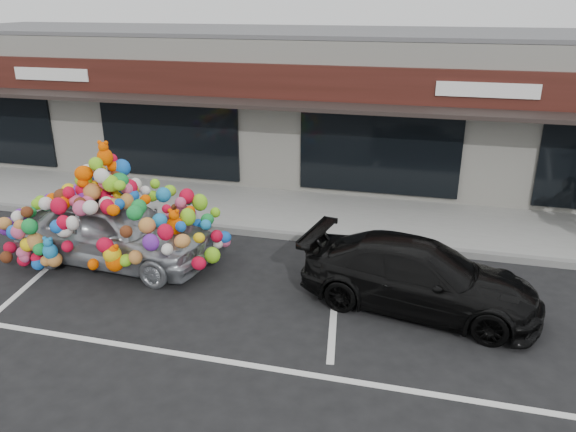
# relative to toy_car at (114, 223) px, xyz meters

# --- Properties ---
(ground) EXTENTS (90.00, 90.00, 0.00)m
(ground) POSITION_rel_toy_car_xyz_m (1.88, -0.44, -0.88)
(ground) COLOR black
(ground) RESTS_ON ground
(shop_building) EXTENTS (24.00, 7.20, 4.31)m
(shop_building) POSITION_rel_toy_car_xyz_m (1.88, 8.00, 1.28)
(shop_building) COLOR white
(shop_building) RESTS_ON ground
(sidewalk) EXTENTS (26.00, 3.00, 0.15)m
(sidewalk) POSITION_rel_toy_car_xyz_m (1.88, 3.56, -0.81)
(sidewalk) COLOR gray
(sidewalk) RESTS_ON ground
(kerb) EXTENTS (26.00, 0.18, 0.16)m
(kerb) POSITION_rel_toy_car_xyz_m (1.88, 2.06, -0.81)
(kerb) COLOR slate
(kerb) RESTS_ON ground
(parking_stripe_left) EXTENTS (0.73, 4.37, 0.01)m
(parking_stripe_left) POSITION_rel_toy_car_xyz_m (-1.32, -0.24, -0.88)
(parking_stripe_left) COLOR silver
(parking_stripe_left) RESTS_ON ground
(parking_stripe_mid) EXTENTS (0.73, 4.37, 0.01)m
(parking_stripe_mid) POSITION_rel_toy_car_xyz_m (4.68, -0.24, -0.88)
(parking_stripe_mid) COLOR silver
(parking_stripe_mid) RESTS_ON ground
(lane_line) EXTENTS (14.00, 0.12, 0.01)m
(lane_line) POSITION_rel_toy_car_xyz_m (3.88, -2.74, -0.88)
(lane_line) COLOR silver
(lane_line) RESTS_ON ground
(toy_car) EXTENTS (3.03, 4.60, 2.60)m
(toy_car) POSITION_rel_toy_car_xyz_m (0.00, 0.00, 0.00)
(toy_car) COLOR gray
(toy_car) RESTS_ON ground
(black_sedan) EXTENTS (2.44, 4.44, 1.22)m
(black_sedan) POSITION_rel_toy_car_xyz_m (6.19, -0.32, -0.27)
(black_sedan) COLOR black
(black_sedan) RESTS_ON ground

